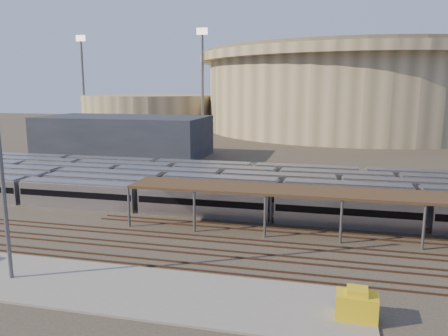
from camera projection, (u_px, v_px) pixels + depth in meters
ground at (187, 235)px, 51.95m from camera, size 420.00×420.00×0.00m
apron at (80, 284)px, 38.74m from camera, size 50.00×9.00×0.20m
subway_trains at (205, 185)px, 69.99m from camera, size 129.60×23.90×3.60m
inspection_shed at (380, 197)px, 49.82m from camera, size 60.30×6.00×5.30m
empty_tracks at (172, 249)px, 47.15m from camera, size 170.00×9.62×0.18m
stadium at (353, 89)px, 177.07m from camera, size 124.00×124.00×32.50m
secondary_arena at (149, 111)px, 188.74m from camera, size 56.00×56.00×14.00m
service_building at (124, 136)px, 111.66m from camera, size 42.00×20.00×10.00m
floodlight_0 at (202, 78)px, 160.25m from camera, size 4.00×1.00×38.40m
floodlight_1 at (83, 79)px, 182.43m from camera, size 4.00×1.00×38.40m
floodlight_3 at (274, 80)px, 203.47m from camera, size 4.00×1.00×38.40m
yard_light_pole at (0, 157)px, 37.75m from camera, size 0.82×0.36×22.16m
yellow_equipment at (356, 306)px, 32.65m from camera, size 3.13×2.03×1.91m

